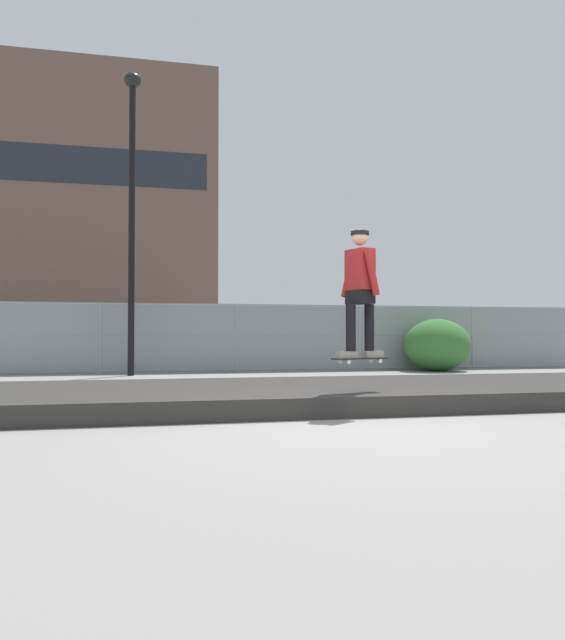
# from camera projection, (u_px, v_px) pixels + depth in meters

# --- Properties ---
(ground_plane) EXTENTS (120.00, 120.00, 0.00)m
(ground_plane) POSITION_uv_depth(u_px,v_px,m) (360.00, 427.00, 6.59)
(ground_plane) COLOR gray
(gravel_berm) EXTENTS (12.71, 3.53, 0.26)m
(gravel_berm) POSITION_uv_depth(u_px,v_px,m) (306.00, 394.00, 8.88)
(gravel_berm) COLOR #33302D
(gravel_berm) RESTS_ON ground_plane
(skateboard) EXTENTS (0.82, 0.45, 0.07)m
(skateboard) POSITION_uv_depth(u_px,v_px,m) (360.00, 359.00, 7.77)
(skateboard) COLOR black
(skater) EXTENTS (0.71, 0.62, 1.68)m
(skater) POSITION_uv_depth(u_px,v_px,m) (360.00, 285.00, 7.80)
(skater) COLOR gray
(skater) RESTS_ON skateboard
(chain_fence) EXTENTS (21.27, 0.06, 1.85)m
(chain_fence) POSITION_uv_depth(u_px,v_px,m) (236.00, 338.00, 16.12)
(chain_fence) COLOR gray
(chain_fence) RESTS_ON ground_plane
(street_lamp) EXTENTS (0.44, 0.44, 7.57)m
(street_lamp) POSITION_uv_depth(u_px,v_px,m) (132.00, 189.00, 14.81)
(street_lamp) COLOR black
(street_lamp) RESTS_ON ground_plane
(parked_car_near) EXTENTS (4.54, 2.23, 1.66)m
(parked_car_near) POSITION_uv_depth(u_px,v_px,m) (157.00, 341.00, 17.79)
(parked_car_near) COLOR silver
(parked_car_near) RESTS_ON ground_plane
(parked_car_mid) EXTENTS (4.51, 2.17, 1.66)m
(parked_car_mid) POSITION_uv_depth(u_px,v_px,m) (349.00, 340.00, 18.84)
(parked_car_mid) COLOR navy
(parked_car_mid) RESTS_ON ground_plane
(parked_car_far) EXTENTS (4.40, 1.95, 1.66)m
(parked_car_far) POSITION_uv_depth(u_px,v_px,m) (493.00, 340.00, 20.15)
(parked_car_far) COLOR #566B4C
(parked_car_far) RESTS_ON ground_plane
(library_building) EXTENTS (20.57, 10.54, 19.85)m
(library_building) POSITION_uv_depth(u_px,v_px,m) (73.00, 215.00, 44.41)
(library_building) COLOR brown
(library_building) RESTS_ON ground_plane
(shrub_left) EXTENTS (1.88, 1.54, 1.45)m
(shrub_left) POSITION_uv_depth(u_px,v_px,m) (437.00, 345.00, 16.55)
(shrub_left) COLOR #336B2D
(shrub_left) RESTS_ON ground_plane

